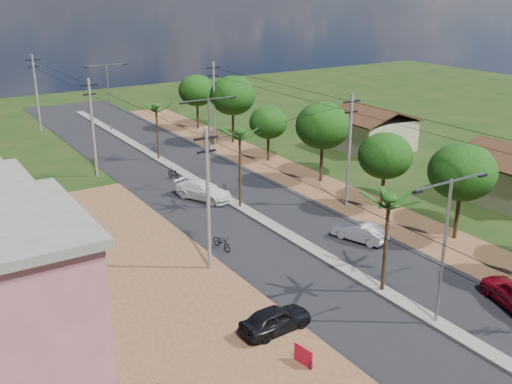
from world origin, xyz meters
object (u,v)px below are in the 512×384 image
at_px(car_silver_mid, 360,232).
at_px(car_white_far, 204,191).
at_px(roadside_sign, 303,356).
at_px(car_parked_dark, 275,320).

bearing_deg(car_silver_mid, car_white_far, -87.25).
xyz_separation_m(car_white_far, roadside_sign, (-6.50, -22.51, -0.26)).
distance_m(car_parked_dark, roadside_sign, 3.14).
distance_m(car_white_far, car_parked_dark, 20.32).
relative_size(car_white_far, car_parked_dark, 1.28).
relative_size(car_parked_dark, roadside_sign, 3.43).
xyz_separation_m(car_parked_dark, roadside_sign, (-0.50, -3.09, -0.19)).
height_order(car_white_far, roadside_sign, car_white_far).
bearing_deg(car_parked_dark, roadside_sign, 167.07).
bearing_deg(car_silver_mid, roadside_sign, 19.65).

